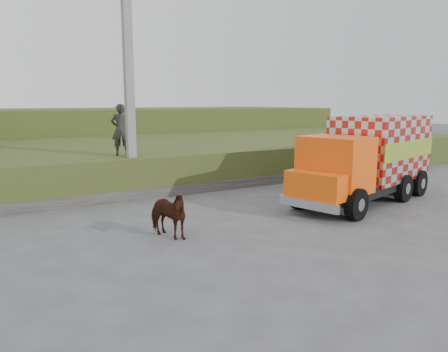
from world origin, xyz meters
TOP-DOWN VIEW (x-y plane):
  - ground at (0.00, 0.00)m, footprint 120.00×120.00m
  - embankment at (0.00, 10.00)m, footprint 40.00×12.00m
  - embankment_far at (0.00, 22.00)m, footprint 40.00×12.00m
  - retaining_strip at (-2.00, 4.20)m, footprint 16.00×0.50m
  - utility_pole at (-1.00, 4.60)m, footprint 1.20×0.30m
  - cargo_truck at (6.06, -0.20)m, footprint 7.06×3.78m
  - cow at (-1.87, -0.56)m, footprint 1.13×1.63m
  - pedestrian at (-1.11, 5.41)m, footprint 0.81×0.65m

SIDE VIEW (x-z plane):
  - ground at x=0.00m, z-range 0.00..0.00m
  - retaining_strip at x=-2.00m, z-range 0.00..0.40m
  - cow at x=-1.87m, z-range 0.00..1.26m
  - embankment at x=0.00m, z-range 0.00..1.50m
  - embankment_far at x=0.00m, z-range 0.00..3.00m
  - cargo_truck at x=6.06m, z-range 0.05..3.05m
  - pedestrian at x=-1.11m, z-range 1.50..3.44m
  - utility_pole at x=-1.00m, z-range 0.08..8.07m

